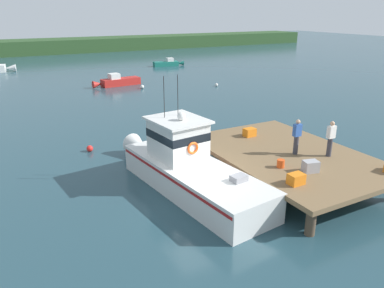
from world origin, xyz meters
TOP-DOWN VIEW (x-y plane):
  - ground_plane at (0.00, 0.00)m, footprint 200.00×200.00m
  - dock at (4.80, 0.00)m, footprint 6.00×9.00m
  - main_fishing_boat at (0.13, 1.24)m, footprint 3.47×9.95m
  - crate_stack_mid_dock at (2.78, -2.65)m, footprint 0.61×0.45m
  - crate_single_by_cleat at (4.68, 2.81)m, footprint 0.61×0.46m
  - crate_single_far at (4.10, -2.06)m, footprint 0.69×0.57m
  - bait_bucket at (3.35, -1.14)m, footprint 0.32×0.32m
  - deckhand_by_the_boat at (6.11, -1.17)m, footprint 0.36×0.22m
  - deckhand_further_back at (4.97, -0.26)m, footprint 0.36×0.22m
  - moored_boat_far_right at (15.56, 36.26)m, footprint 4.41×1.54m
  - moored_boat_far_left at (4.86, 25.64)m, footprint 5.07×1.67m
  - mooring_buoy_channel_marker at (-2.51, 7.72)m, footprint 0.35×0.35m
  - mooring_buoy_inshore at (13.66, 20.40)m, footprint 0.32×0.32m
  - mooring_buoy_outer at (6.52, 22.96)m, footprint 0.36×0.36m
  - far_shoreline at (0.00, 62.00)m, footprint 120.00×8.00m

SIDE VIEW (x-z plane):
  - ground_plane at x=0.00m, z-range 0.00..0.00m
  - mooring_buoy_inshore at x=13.66m, z-range 0.00..0.32m
  - mooring_buoy_channel_marker at x=-2.51m, z-range 0.00..0.35m
  - mooring_buoy_outer at x=6.52m, z-range 0.00..0.36m
  - moored_boat_far_right at x=15.56m, z-range -0.17..0.93m
  - moored_boat_far_left at x=4.86m, z-range -0.20..1.07m
  - main_fishing_boat at x=0.13m, z-range -1.39..3.41m
  - dock at x=4.80m, z-range 0.47..1.67m
  - far_shoreline at x=0.00m, z-range 0.00..2.40m
  - bait_bucket at x=3.35m, z-range 1.20..1.54m
  - crate_stack_mid_dock at x=2.78m, z-range 1.20..1.62m
  - crate_single_by_cleat at x=4.68m, z-range 1.20..1.62m
  - crate_single_far at x=4.10m, z-range 1.20..1.67m
  - deckhand_by_the_boat at x=6.11m, z-range 1.24..2.87m
  - deckhand_further_back at x=4.97m, z-range 1.24..2.87m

